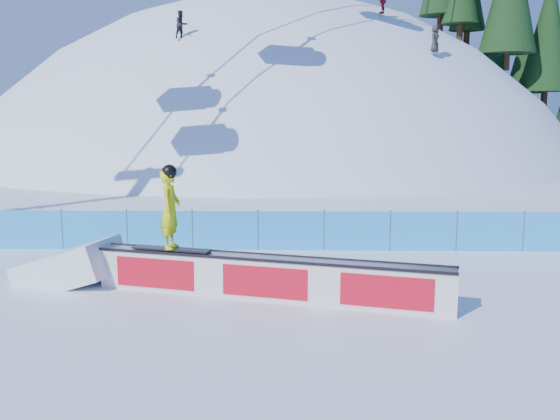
{
  "coord_description": "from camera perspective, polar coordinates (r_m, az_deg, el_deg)",
  "views": [
    {
      "loc": [
        2.09,
        -14.05,
        4.26
      ],
      "look_at": [
        1.73,
        1.58,
        1.72
      ],
      "focal_mm": 40.0,
      "sensor_mm": 36.0,
      "label": 1
    }
  ],
  "objects": [
    {
      "name": "snow_ramp",
      "position": [
        16.51,
        -18.58,
        -6.21
      ],
      "size": [
        2.82,
        2.16,
        1.56
      ],
      "primitive_type": null,
      "rotation": [
        0.0,
        -0.31,
        -0.26
      ],
      "color": "white",
      "rests_on": "ground"
    },
    {
      "name": "treeline",
      "position": [
        58.58,
        22.06,
        13.98
      ],
      "size": [
        19.99,
        12.79,
        19.87
      ],
      "color": "#352115",
      "rests_on": "ground"
    },
    {
      "name": "safety_fence",
      "position": [
        19.03,
        -5.03,
        -1.89
      ],
      "size": [
        22.05,
        0.05,
        1.3
      ],
      "color": "#249AF3",
      "rests_on": "ground"
    },
    {
      "name": "rail_box",
      "position": [
        14.14,
        -1.1,
        -6.24
      ],
      "size": [
        8.13,
        2.69,
        0.99
      ],
      "rotation": [
        0.0,
        0.0,
        -0.26
      ],
      "color": "silver",
      "rests_on": "ground"
    },
    {
      "name": "distant_skiers",
      "position": [
        44.07,
        2.02,
        18.2
      ],
      "size": [
        16.58,
        11.03,
        7.0
      ],
      "color": "black",
      "rests_on": "ground"
    },
    {
      "name": "snow_hill",
      "position": [
        60.35,
        -0.8,
        -12.41
      ],
      "size": [
        64.0,
        64.0,
        64.0
      ],
      "color": "silver",
      "rests_on": "ground"
    },
    {
      "name": "ground",
      "position": [
        14.83,
        -6.91,
        -7.53
      ],
      "size": [
        160.0,
        160.0,
        0.0
      ],
      "primitive_type": "plane",
      "color": "white",
      "rests_on": "ground"
    },
    {
      "name": "snowboarder",
      "position": [
        14.69,
        -9.99,
        0.16
      ],
      "size": [
        1.95,
        0.83,
        2.01
      ],
      "rotation": [
        0.0,
        0.0,
        1.46
      ],
      "color": "black",
      "rests_on": "rail_box"
    }
  ]
}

